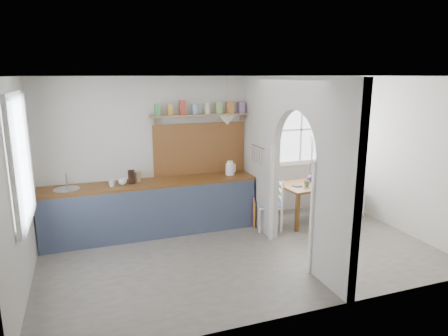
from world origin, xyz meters
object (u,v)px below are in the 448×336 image
object	(u,v)px
chair_right	(349,190)
vase	(311,177)
dining_table	(310,202)
kettle	(230,168)
chair_left	(269,204)

from	to	relation	value
chair_right	vase	distance (m)	0.82
dining_table	chair_right	xyz separation A→B (m)	(0.85, 0.03, 0.14)
kettle	vase	distance (m)	1.54
dining_table	vase	size ratio (longest dim) A/B	6.91
kettle	vase	xyz separation A→B (m)	(1.51, -0.24, -0.24)
chair_left	kettle	world-z (taller)	kettle
chair_left	chair_right	bearing A→B (deg)	110.58
dining_table	chair_left	distance (m)	0.88
chair_right	dining_table	bearing A→B (deg)	78.49
chair_right	kettle	bearing A→B (deg)	67.11
dining_table	chair_right	bearing A→B (deg)	-3.64
dining_table	chair_left	size ratio (longest dim) A/B	1.25
chair_left	chair_right	distance (m)	1.73
chair_right	vase	bearing A→B (deg)	67.08
chair_left	vase	bearing A→B (deg)	120.59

